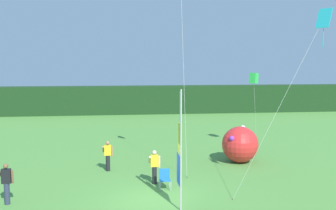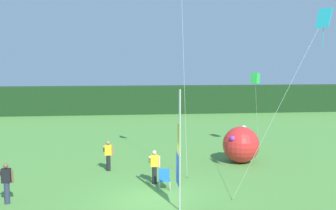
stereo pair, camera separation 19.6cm
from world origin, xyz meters
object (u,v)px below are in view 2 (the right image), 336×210
object	(u,v)px
person_mid_field	(242,140)
kite_green_box_2	(255,78)
person_far_left	(108,155)
person_near_banner	(154,166)
kite_cyan_diamond_1	(317,31)
inflatable_balloon	(241,145)
person_far_right	(6,182)
folding_chair	(164,178)
banner_flag	(179,152)

from	to	relation	value
person_mid_field	kite_green_box_2	bearing A→B (deg)	48.59
person_far_left	person_near_banner	bearing A→B (deg)	-47.74
kite_cyan_diamond_1	kite_green_box_2	distance (m)	10.55
person_near_banner	inflatable_balloon	xyz separation A→B (m)	(5.14, 3.32, 0.18)
person_far_right	kite_green_box_2	xyz separation A→B (m)	(13.16, 8.76, 3.71)
person_far_left	person_far_right	size ratio (longest dim) A/B	0.95
person_mid_field	person_far_right	size ratio (longest dim) A/B	0.96
folding_chair	kite_green_box_2	xyz separation A→B (m)	(6.69, 7.61, 4.09)
banner_flag	person_near_banner	world-z (taller)	banner_flag
kite_cyan_diamond_1	person_mid_field	bearing A→B (deg)	90.33
person_near_banner	person_mid_field	world-z (taller)	person_mid_field
banner_flag	person_far_right	world-z (taller)	banner_flag
banner_flag	person_far_left	world-z (taller)	banner_flag
banner_flag	inflatable_balloon	world-z (taller)	banner_flag
person_near_banner	kite_cyan_diamond_1	xyz separation A→B (m)	(5.96, -3.40, 5.98)
person_mid_field	person_far_right	xyz separation A→B (m)	(-11.99, -7.44, 0.04)
person_mid_field	folding_chair	xyz separation A→B (m)	(-5.52, -6.28, -0.34)
person_mid_field	person_far_left	world-z (taller)	person_mid_field
person_far_right	kite_green_box_2	world-z (taller)	kite_green_box_2
person_far_left	folding_chair	xyz separation A→B (m)	(2.62, -3.21, -0.33)
inflatable_balloon	folding_chair	distance (m)	6.28
kite_cyan_diamond_1	inflatable_balloon	bearing A→B (deg)	96.98
folding_chair	kite_cyan_diamond_1	world-z (taller)	kite_cyan_diamond_1
person_near_banner	folding_chair	distance (m)	0.92
person_mid_field	kite_cyan_diamond_1	bearing A→B (deg)	-89.67
person_far_left	kite_green_box_2	world-z (taller)	kite_green_box_2
inflatable_balloon	kite_green_box_2	bearing A→B (deg)	61.20
inflatable_balloon	person_mid_field	bearing A→B (deg)	70.73
person_far_right	folding_chair	bearing A→B (deg)	10.13
person_far_left	inflatable_balloon	xyz separation A→B (m)	(7.37, 0.86, 0.19)
person_far_left	folding_chair	distance (m)	4.16
banner_flag	kite_cyan_diamond_1	xyz separation A→B (m)	(5.24, -0.32, 4.60)
inflatable_balloon	kite_green_box_2	distance (m)	5.38
folding_chair	person_far_left	bearing A→B (deg)	129.22
person_far_left	inflatable_balloon	distance (m)	7.42
banner_flag	kite_cyan_diamond_1	size ratio (longest dim) A/B	0.61
person_far_right	inflatable_balloon	world-z (taller)	inflatable_balloon
inflatable_balloon	person_far_left	bearing A→B (deg)	-173.34
person_near_banner	kite_green_box_2	distance (m)	10.54
inflatable_balloon	person_near_banner	bearing A→B (deg)	-147.14
person_far_left	kite_green_box_2	distance (m)	10.96
person_far_left	folding_chair	bearing A→B (deg)	-50.78
person_near_banner	person_mid_field	size ratio (longest dim) A/B	1.00
person_mid_field	kite_cyan_diamond_1	world-z (taller)	kite_cyan_diamond_1
banner_flag	person_near_banner	bearing A→B (deg)	103.19
banner_flag	inflatable_balloon	xyz separation A→B (m)	(4.42, 6.40, -1.20)
person_far_right	inflatable_balloon	xyz separation A→B (m)	(11.22, 5.23, 0.14)
person_far_left	inflatable_balloon	bearing A→B (deg)	6.66
inflatable_balloon	kite_cyan_diamond_1	distance (m)	8.91
folding_chair	kite_cyan_diamond_1	xyz separation A→B (m)	(5.57, -2.65, 6.32)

